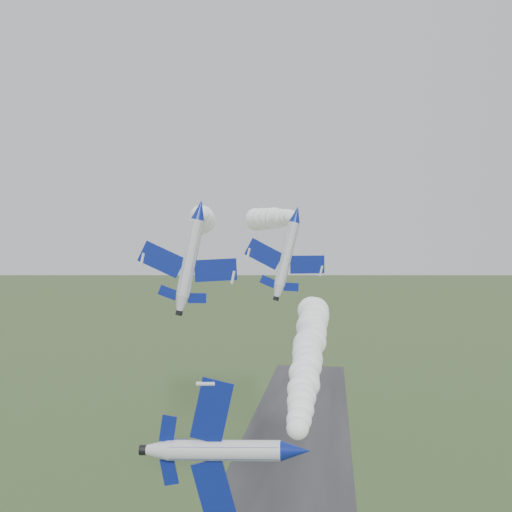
{
  "coord_description": "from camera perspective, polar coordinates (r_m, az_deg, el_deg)",
  "views": [
    {
      "loc": [
        8.14,
        -48.69,
        42.01
      ],
      "look_at": [
        -0.85,
        17.67,
        41.45
      ],
      "focal_mm": 40.0,
      "sensor_mm": 36.0,
      "label": 1
    }
  ],
  "objects": [
    {
      "name": "jet_pair_right",
      "position": [
        69.14,
        4.06,
        4.2
      ],
      "size": [
        9.68,
        11.63,
        3.47
      ],
      "rotation": [
        0.0,
        0.24,
        0.25
      ],
      "color": "silver"
    },
    {
      "name": "smoke_trail_jet_pair_left",
      "position": [
        102.15,
        -5.44,
        3.74
      ],
      "size": [
        17.16,
        56.05,
        5.31
      ],
      "primitive_type": null,
      "rotation": [
        0.0,
        0.0,
        0.21
      ],
      "color": "white"
    },
    {
      "name": "jet_pair_left",
      "position": [
        70.3,
        -5.65,
        4.65
      ],
      "size": [
        12.02,
        14.37,
        4.06
      ],
      "rotation": [
        0.0,
        0.2,
        0.21
      ],
      "color": "silver"
    },
    {
      "name": "jet_lead",
      "position": [
        42.02,
        4.04,
        -18.91
      ],
      "size": [
        3.12,
        12.24,
        10.11
      ],
      "rotation": [
        0.0,
        1.54,
        0.04
      ],
      "color": "silver"
    },
    {
      "name": "smoke_trail_jet_pair_right",
      "position": [
        100.96,
        1.21,
        3.78
      ],
      "size": [
        18.6,
        57.53,
        4.5
      ],
      "primitive_type": null,
      "rotation": [
        0.0,
        0.0,
        0.25
      ],
      "color": "white"
    },
    {
      "name": "smoke_trail_jet_lead",
      "position": [
        75.17,
        5.3,
        -8.96
      ],
      "size": [
        7.39,
        63.4,
        5.1
      ],
      "primitive_type": null,
      "rotation": [
        0.0,
        0.0,
        0.04
      ],
      "color": "white"
    }
  ]
}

